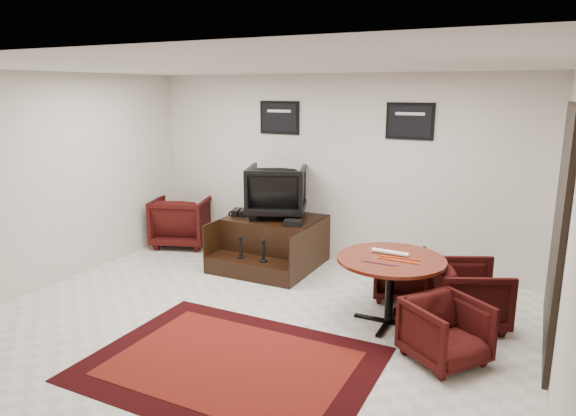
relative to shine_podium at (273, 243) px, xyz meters
The scene contains 16 objects.
ground 2.07m from the shine_podium, 69.14° to the right, with size 6.00×6.00×0.00m, color beige.
room_shell 2.57m from the shine_podium, 57.55° to the right, with size 6.02×5.02×2.81m.
area_rug 2.94m from the shine_podium, 69.79° to the right, with size 2.68×2.01×0.01m.
shine_podium is the anchor object (origin of this frame).
shine_chair 0.82m from the shine_podium, 90.00° to the left, with size 0.84×0.78×0.86m, color black.
shoes_pair 0.69m from the shine_podium, behind, with size 0.28×0.31×0.09m.
polish_kit 0.67m from the shine_podium, 28.87° to the right, with size 0.24×0.17×0.08m, color black.
umbrella_black 0.82m from the shine_podium, behind, with size 0.30×0.11×0.79m, color black, non-canonical shape.
umbrella_hooked 0.82m from the shine_podium, behind, with size 0.29×0.11×0.79m, color black, non-canonical shape.
armchair_side 1.84m from the shine_podium, behind, with size 0.88×0.83×0.91m, color black.
meeting_table 2.46m from the shine_podium, 29.59° to the right, with size 1.18×1.18×0.77m.
table_chair_back 2.07m from the shine_podium, 10.95° to the right, with size 0.66×0.61×0.68m, color black.
table_chair_window 3.03m from the shine_podium, 15.95° to the right, with size 0.76×0.71×0.78m, color black.
table_chair_corner 3.34m from the shine_podium, 32.17° to the right, with size 0.67×0.63×0.69m, color black.
paper_roll 2.40m from the shine_podium, 27.86° to the right, with size 0.05×0.05×0.42m, color white.
table_clutter 2.57m from the shine_podium, 30.44° to the right, with size 0.57×0.32×0.01m.
Camera 1 is at (2.75, -4.59, 2.57)m, focal length 32.00 mm.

